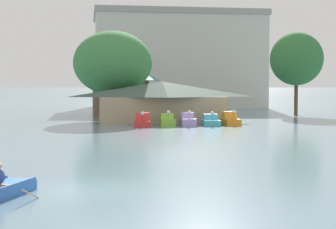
{
  "coord_description": "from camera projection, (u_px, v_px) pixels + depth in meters",
  "views": [
    {
      "loc": [
        0.08,
        -20.87,
        4.05
      ],
      "look_at": [
        6.04,
        18.94,
        1.86
      ],
      "focal_mm": 57.49,
      "sensor_mm": 36.0,
      "label": 1
    }
  ],
  "objects": [
    {
      "name": "shoreline_tree_mid",
      "position": [
        113.0,
        63.0,
        62.49
      ],
      "size": [
        9.16,
        9.16,
        10.37
      ],
      "color": "brown",
      "rests_on": "ground"
    },
    {
      "name": "shoreline_tree_right",
      "position": [
        297.0,
        59.0,
        72.41
      ],
      "size": [
        7.12,
        7.12,
        11.23
      ],
      "color": "brown",
      "rests_on": "ground"
    },
    {
      "name": "green_roof_pavilion",
      "position": [
        121.0,
        82.0,
        72.9
      ],
      "size": [
        10.56,
        10.56,
        8.47
      ],
      "color": "brown",
      "rests_on": "ground"
    },
    {
      "name": "background_building_block",
      "position": [
        177.0,
        60.0,
        98.86
      ],
      "size": [
        30.21,
        16.87,
        17.24
      ],
      "color": "beige",
      "rests_on": "ground"
    },
    {
      "name": "pedal_boat_cyan",
      "position": [
        211.0,
        121.0,
        53.95
      ],
      "size": [
        1.84,
        2.74,
        1.5
      ],
      "rotation": [
        0.0,
        0.0,
        -1.64
      ],
      "color": "#4CB7CC",
      "rests_on": "ground"
    },
    {
      "name": "pedal_boat_lavender",
      "position": [
        188.0,
        120.0,
        53.74
      ],
      "size": [
        1.59,
        3.08,
        1.6
      ],
      "rotation": [
        0.0,
        0.0,
        -1.63
      ],
      "color": "#B299D8",
      "rests_on": "ground"
    },
    {
      "name": "ground_plane",
      "position": [
        86.0,
        190.0,
        20.82
      ],
      "size": [
        2000.0,
        2000.0,
        0.0
      ],
      "primitive_type": "plane",
      "color": "slate"
    },
    {
      "name": "pedal_boat_lime",
      "position": [
        167.0,
        121.0,
        53.78
      ],
      "size": [
        1.51,
        2.37,
        1.58
      ],
      "rotation": [
        0.0,
        0.0,
        -1.6
      ],
      "color": "#8CCC3F",
      "rests_on": "ground"
    },
    {
      "name": "pedal_boat_orange",
      "position": [
        230.0,
        120.0,
        54.72
      ],
      "size": [
        1.72,
        2.79,
        1.61
      ],
      "rotation": [
        0.0,
        0.0,
        -1.49
      ],
      "color": "orange",
      "rests_on": "ground"
    },
    {
      "name": "boathouse",
      "position": [
        162.0,
        101.0,
        58.71
      ],
      "size": [
        14.62,
        5.98,
        4.48
      ],
      "color": "tan",
      "rests_on": "ground"
    },
    {
      "name": "pedal_boat_red",
      "position": [
        143.0,
        121.0,
        52.79
      ],
      "size": [
        1.9,
        2.97,
        1.53
      ],
      "rotation": [
        0.0,
        0.0,
        -1.68
      ],
      "color": "red",
      "rests_on": "ground"
    }
  ]
}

